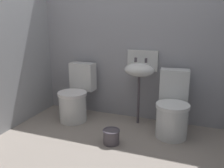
{
  "coord_description": "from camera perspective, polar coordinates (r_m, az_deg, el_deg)",
  "views": [
    {
      "loc": [
        0.91,
        -2.14,
        1.39
      ],
      "look_at": [
        0.0,
        0.27,
        0.7
      ],
      "focal_mm": 38.72,
      "sensor_mm": 36.0,
      "label": 1
    }
  ],
  "objects": [
    {
      "name": "wall_back",
      "position": [
        3.4,
        5.24,
        11.14
      ],
      "size": [
        3.11,
        0.1,
        2.33
      ],
      "primitive_type": "cube",
      "color": "#9A9BA4",
      "rests_on": "ground"
    },
    {
      "name": "toilet_right",
      "position": [
        3.08,
        14.1,
        -5.82
      ],
      "size": [
        0.44,
        0.63,
        0.78
      ],
      "rotation": [
        0.0,
        0.0,
        3.24
      ],
      "color": "white",
      "rests_on": "ground"
    },
    {
      "name": "sink",
      "position": [
        3.21,
        6.6,
        3.49
      ],
      "size": [
        0.42,
        0.35,
        0.99
      ],
      "color": "#534B53",
      "rests_on": "ground"
    },
    {
      "name": "ground_plane",
      "position": [
        2.73,
        -2.09,
        -16.58
      ],
      "size": [
        3.11,
        2.56,
        0.08
      ],
      "primitive_type": "cube",
      "color": "gray"
    },
    {
      "name": "toilet_left",
      "position": [
        3.47,
        -8.53,
        -3.1
      ],
      "size": [
        0.42,
        0.61,
        0.78
      ],
      "rotation": [
        0.0,
        0.0,
        3.09
      ],
      "color": "silver",
      "rests_on": "ground"
    },
    {
      "name": "bucket",
      "position": [
        2.84,
        -0.16,
        -12.23
      ],
      "size": [
        0.2,
        0.2,
        0.17
      ],
      "color": "#534B53",
      "rests_on": "ground"
    }
  ]
}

